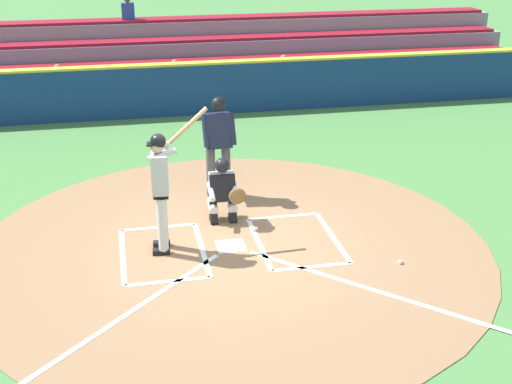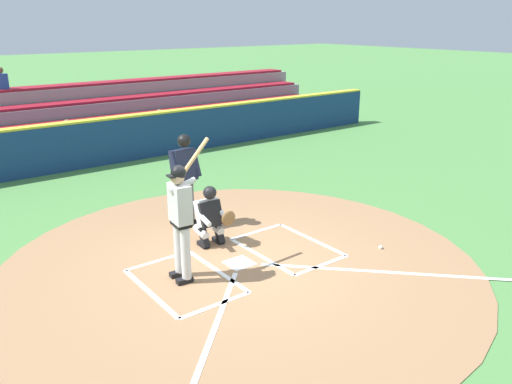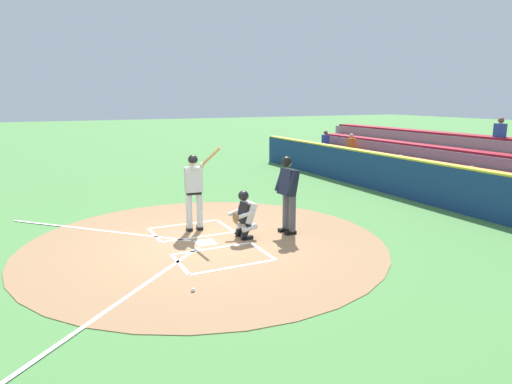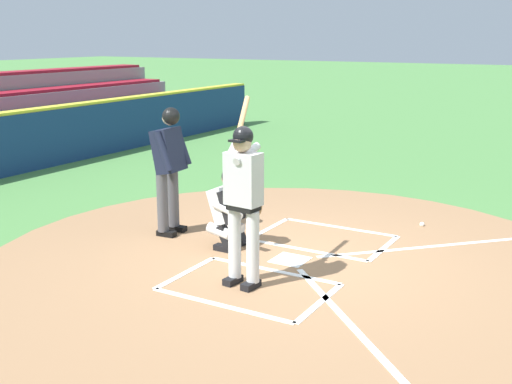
{
  "view_description": "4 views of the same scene",
  "coord_description": "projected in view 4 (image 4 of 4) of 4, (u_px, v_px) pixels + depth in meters",
  "views": [
    {
      "loc": [
        1.53,
        9.4,
        4.89
      ],
      "look_at": [
        -0.39,
        0.03,
        0.9
      ],
      "focal_mm": 48.28,
      "sensor_mm": 36.0,
      "label": 1
    },
    {
      "loc": [
        4.51,
        6.43,
        3.91
      ],
      "look_at": [
        -0.32,
        0.04,
        1.22
      ],
      "focal_mm": 36.17,
      "sensor_mm": 36.0,
      "label": 2
    },
    {
      "loc": [
        -9.1,
        3.14,
        3.19
      ],
      "look_at": [
        -0.55,
        -0.99,
        1.19
      ],
      "focal_mm": 31.36,
      "sensor_mm": 36.0,
      "label": 3
    },
    {
      "loc": [
        6.95,
        3.51,
        2.84
      ],
      "look_at": [
        0.29,
        -0.34,
        0.94
      ],
      "focal_mm": 44.56,
      "sensor_mm": 36.0,
      "label": 4
    }
  ],
  "objects": [
    {
      "name": "plate_umpire",
      "position": [
        169.0,
        162.0,
        9.08
      ],
      "size": [
        0.6,
        0.44,
        1.86
      ],
      "color": "#4C4C51",
      "rests_on": "ground"
    },
    {
      "name": "ground_plane",
      "position": [
        290.0,
        261.0,
        8.23
      ],
      "size": [
        120.0,
        120.0,
        0.0
      ],
      "primitive_type": "plane",
      "color": "#4C8442"
    },
    {
      "name": "dirt_circle",
      "position": [
        290.0,
        260.0,
        8.23
      ],
      "size": [
        8.0,
        8.0,
        0.01
      ],
      "primitive_type": "cylinder",
      "color": "#99704C",
      "rests_on": "ground"
    },
    {
      "name": "batter",
      "position": [
        243.0,
        194.0,
        7.17
      ],
      "size": [
        0.98,
        0.65,
        2.13
      ],
      "color": "silver",
      "rests_on": "ground"
    },
    {
      "name": "home_plate_and_chalk",
      "position": [
        354.0,
        272.0,
        7.8
      ],
      "size": [
        7.93,
        4.91,
        0.01
      ],
      "color": "white",
      "rests_on": "dirt_circle"
    },
    {
      "name": "baseball",
      "position": [
        422.0,
        224.0,
        9.69
      ],
      "size": [
        0.07,
        0.07,
        0.07
      ],
      "primitive_type": "sphere",
      "color": "white",
      "rests_on": "ground"
    },
    {
      "name": "catcher",
      "position": [
        230.0,
        207.0,
        8.58
      ],
      "size": [
        0.59,
        0.61,
        1.13
      ],
      "color": "black",
      "rests_on": "ground"
    }
  ]
}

